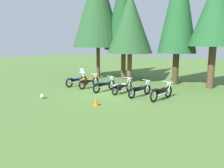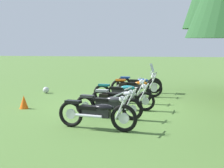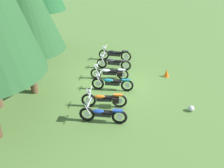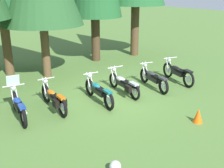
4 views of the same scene
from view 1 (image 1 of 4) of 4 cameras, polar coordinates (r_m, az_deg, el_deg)
ground_plane at (r=15.65m, az=0.11°, el=-2.03°), size 80.00×80.00×0.00m
motorcycle_0 at (r=17.94m, az=-8.93°, el=0.92°), size 0.73×2.18×1.37m
motorcycle_1 at (r=17.09m, az=-5.94°, el=0.49°), size 0.64×2.26×1.02m
motorcycle_2 at (r=15.84m, az=-1.91°, el=-0.26°), size 0.64×2.33×1.00m
motorcycle_3 at (r=15.23m, az=2.53°, el=-0.72°), size 0.81×2.31×0.99m
motorcycle_4 at (r=14.40m, az=7.17°, el=-1.43°), size 0.81×2.24×0.99m
motorcycle_5 at (r=13.78m, az=12.56°, el=-2.01°), size 0.85×2.29×1.03m
pine_tree_0 at (r=21.95m, az=-3.70°, el=19.31°), size 4.73×4.73×10.58m
pine_tree_1 at (r=21.45m, az=3.04°, el=18.69°), size 3.57×3.57×10.20m
pine_tree_2 at (r=19.39m, az=4.66°, el=15.17°), size 3.80×3.80×7.49m
pine_tree_3 at (r=19.31m, az=16.69°, el=19.24°), size 3.06×3.06×10.47m
pine_tree_4 at (r=18.34m, az=24.94°, el=16.61°), size 3.58×3.58×8.27m
traffic_cone at (r=12.26m, az=-4.08°, el=-4.44°), size 0.32×0.32×0.48m
dropped_helmet at (r=14.44m, az=-17.34°, el=-2.99°), size 0.29×0.29×0.29m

